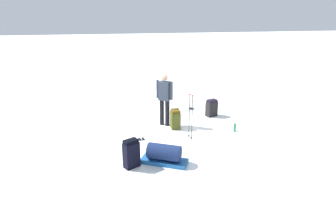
{
  "coord_description": "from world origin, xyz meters",
  "views": [
    {
      "loc": [
        -8.15,
        1.61,
        3.56
      ],
      "look_at": [
        0.0,
        0.0,
        0.7
      ],
      "focal_mm": 31.5,
      "sensor_mm": 36.0,
      "label": 1
    }
  ],
  "objects_px": {
    "skier_standing": "(165,97)",
    "backpack_large_dark": "(212,108)",
    "gear_sled": "(164,155)",
    "backpack_bright": "(175,119)",
    "thermos_bottle": "(235,127)",
    "ski_poles_planted_near": "(191,115)",
    "ski_pair_near": "(142,140)",
    "ski_pair_far": "(191,109)",
    "backpack_small_spare": "(131,154)"
  },
  "relations": [
    {
      "from": "backpack_bright",
      "to": "thermos_bottle",
      "type": "relative_size",
      "value": 2.36
    },
    {
      "from": "ski_pair_near",
      "to": "backpack_bright",
      "type": "xyz_separation_m",
      "value": [
        0.7,
        -1.15,
        0.29
      ]
    },
    {
      "from": "thermos_bottle",
      "to": "ski_pair_near",
      "type": "bearing_deg",
      "value": 91.6
    },
    {
      "from": "ski_pair_far",
      "to": "backpack_large_dark",
      "type": "xyz_separation_m",
      "value": [
        -0.85,
        -0.5,
        0.28
      ]
    },
    {
      "from": "gear_sled",
      "to": "thermos_bottle",
      "type": "xyz_separation_m",
      "value": [
        1.52,
        -2.49,
        -0.09
      ]
    },
    {
      "from": "ski_poles_planted_near",
      "to": "ski_pair_near",
      "type": "bearing_deg",
      "value": 82.76
    },
    {
      "from": "skier_standing",
      "to": "thermos_bottle",
      "type": "distance_m",
      "value": 2.38
    },
    {
      "from": "ski_poles_planted_near",
      "to": "skier_standing",
      "type": "bearing_deg",
      "value": 23.47
    },
    {
      "from": "skier_standing",
      "to": "backpack_large_dark",
      "type": "relative_size",
      "value": 2.82
    },
    {
      "from": "backpack_large_dark",
      "to": "gear_sled",
      "type": "bearing_deg",
      "value": 143.06
    },
    {
      "from": "gear_sled",
      "to": "thermos_bottle",
      "type": "bearing_deg",
      "value": -58.67
    },
    {
      "from": "ski_pair_near",
      "to": "thermos_bottle",
      "type": "relative_size",
      "value": 6.66
    },
    {
      "from": "backpack_bright",
      "to": "backpack_small_spare",
      "type": "distance_m",
      "value": 2.67
    },
    {
      "from": "ski_pair_far",
      "to": "thermos_bottle",
      "type": "xyz_separation_m",
      "value": [
        -2.33,
        -0.75,
        0.12
      ]
    },
    {
      "from": "backpack_bright",
      "to": "gear_sled",
      "type": "xyz_separation_m",
      "value": [
        -2.14,
        0.75,
        -0.08
      ]
    },
    {
      "from": "backpack_large_dark",
      "to": "gear_sled",
      "type": "xyz_separation_m",
      "value": [
        -3.0,
        2.25,
        -0.07
      ]
    },
    {
      "from": "ski_pair_near",
      "to": "ski_pair_far",
      "type": "distance_m",
      "value": 3.23
    },
    {
      "from": "ski_pair_near",
      "to": "backpack_bright",
      "type": "distance_m",
      "value": 1.38
    },
    {
      "from": "skier_standing",
      "to": "backpack_large_dark",
      "type": "distance_m",
      "value": 1.97
    },
    {
      "from": "skier_standing",
      "to": "backpack_bright",
      "type": "relative_size",
      "value": 2.77
    },
    {
      "from": "backpack_large_dark",
      "to": "ski_poles_planted_near",
      "type": "xyz_separation_m",
      "value": [
        -1.74,
        1.25,
        0.45
      ]
    },
    {
      "from": "ski_pair_near",
      "to": "ski_poles_planted_near",
      "type": "xyz_separation_m",
      "value": [
        -0.18,
        -1.4,
        0.73
      ]
    },
    {
      "from": "ski_pair_near",
      "to": "gear_sled",
      "type": "distance_m",
      "value": 1.51
    },
    {
      "from": "backpack_small_spare",
      "to": "gear_sled",
      "type": "bearing_deg",
      "value": -87.23
    },
    {
      "from": "ski_pair_near",
      "to": "backpack_large_dark",
      "type": "height_order",
      "value": "backpack_large_dark"
    },
    {
      "from": "ski_pair_far",
      "to": "backpack_bright",
      "type": "xyz_separation_m",
      "value": [
        -1.71,
        1.0,
        0.29
      ]
    },
    {
      "from": "gear_sled",
      "to": "backpack_small_spare",
      "type": "bearing_deg",
      "value": 92.77
    },
    {
      "from": "ski_pair_near",
      "to": "backpack_large_dark",
      "type": "relative_size",
      "value": 2.88
    },
    {
      "from": "backpack_large_dark",
      "to": "backpack_bright",
      "type": "distance_m",
      "value": 1.73
    },
    {
      "from": "ski_pair_far",
      "to": "ski_poles_planted_near",
      "type": "xyz_separation_m",
      "value": [
        -2.59,
        0.75,
        0.73
      ]
    },
    {
      "from": "ski_pair_far",
      "to": "backpack_small_spare",
      "type": "distance_m",
      "value": 4.66
    },
    {
      "from": "backpack_bright",
      "to": "gear_sled",
      "type": "bearing_deg",
      "value": 160.58
    },
    {
      "from": "skier_standing",
      "to": "gear_sled",
      "type": "bearing_deg",
      "value": 169.16
    },
    {
      "from": "ski_pair_near",
      "to": "thermos_bottle",
      "type": "distance_m",
      "value": 2.9
    },
    {
      "from": "backpack_small_spare",
      "to": "gear_sled",
      "type": "height_order",
      "value": "backpack_small_spare"
    },
    {
      "from": "backpack_bright",
      "to": "ski_poles_planted_near",
      "type": "distance_m",
      "value": 1.02
    },
    {
      "from": "skier_standing",
      "to": "gear_sled",
      "type": "xyz_separation_m",
      "value": [
        -2.48,
        0.47,
        -0.73
      ]
    },
    {
      "from": "backpack_bright",
      "to": "gear_sled",
      "type": "relative_size",
      "value": 0.5
    },
    {
      "from": "skier_standing",
      "to": "thermos_bottle",
      "type": "relative_size",
      "value": 6.54
    },
    {
      "from": "thermos_bottle",
      "to": "backpack_large_dark",
      "type": "bearing_deg",
      "value": 9.29
    },
    {
      "from": "ski_pair_far",
      "to": "ski_poles_planted_near",
      "type": "height_order",
      "value": "ski_poles_planted_near"
    },
    {
      "from": "backpack_large_dark",
      "to": "backpack_bright",
      "type": "relative_size",
      "value": 0.98
    },
    {
      "from": "skier_standing",
      "to": "ski_pair_near",
      "type": "distance_m",
      "value": 1.65
    },
    {
      "from": "backpack_large_dark",
      "to": "gear_sled",
      "type": "relative_size",
      "value": 0.49
    },
    {
      "from": "skier_standing",
      "to": "ski_pair_far",
      "type": "relative_size",
      "value": 1.0
    },
    {
      "from": "ski_poles_planted_near",
      "to": "gear_sled",
      "type": "bearing_deg",
      "value": 141.45
    },
    {
      "from": "ski_pair_far",
      "to": "ski_pair_near",
      "type": "bearing_deg",
      "value": 138.29
    },
    {
      "from": "ski_pair_far",
      "to": "backpack_bright",
      "type": "height_order",
      "value": "backpack_bright"
    },
    {
      "from": "ski_pair_far",
      "to": "backpack_small_spare",
      "type": "relative_size",
      "value": 2.41
    },
    {
      "from": "thermos_bottle",
      "to": "skier_standing",
      "type": "bearing_deg",
      "value": 64.59
    }
  ]
}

